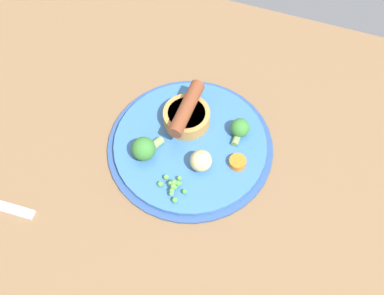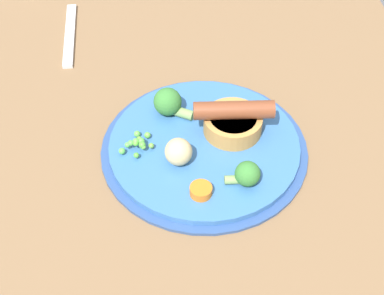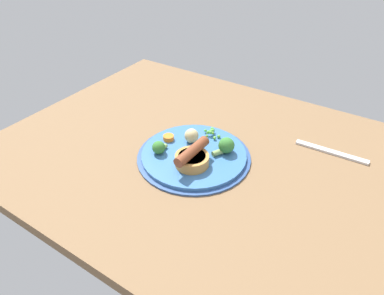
{
  "view_description": "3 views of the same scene",
  "coord_description": "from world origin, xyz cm",
  "views": [
    {
      "loc": [
        -18.74,
        41.29,
        81.37
      ],
      "look_at": [
        -3.97,
        -1.72,
        6.62
      ],
      "focal_mm": 50.0,
      "sensor_mm": 36.0,
      "label": 1
    },
    {
      "loc": [
        -52.76,
        1.88,
        57.1
      ],
      "look_at": [
        -4.87,
        -1.85,
        5.63
      ],
      "focal_mm": 50.0,
      "sensor_mm": 36.0,
      "label": 2
    },
    {
      "loc": [
        33.42,
        -60.87,
        55.43
      ],
      "look_at": [
        -2.58,
        -5.19,
        7.09
      ],
      "focal_mm": 32.0,
      "sensor_mm": 36.0,
      "label": 3
    }
  ],
  "objects": [
    {
      "name": "broccoli_floret_near",
      "position": [
        3.42,
        0.79,
        6.31
      ],
      "size": [
        4.46,
        5.79,
        4.02
      ],
      "rotation": [
        0.0,
        0.0,
        1.08
      ],
      "color": "#387A33",
      "rests_on": "dinner_plate"
    },
    {
      "name": "pea_pile",
      "position": [
        -3.17,
        5.29,
        5.36
      ],
      "size": [
        5.02,
        4.72,
        1.81
      ],
      "color": "#54AB45",
      "rests_on": "dinner_plate"
    },
    {
      "name": "sausage_pudding",
      "position": [
        -0.91,
        -7.78,
        6.44
      ],
      "size": [
        8.08,
        10.95,
        5.09
      ],
      "rotation": [
        0.0,
        0.0,
        4.67
      ],
      "color": "#BC8442",
      "rests_on": "dinner_plate"
    },
    {
      "name": "dining_table",
      "position": [
        0.0,
        0.0,
        1.5
      ],
      "size": [
        110.0,
        80.0,
        3.0
      ],
      "primitive_type": "cube",
      "color": "brown",
      "rests_on": "ground"
    },
    {
      "name": "potato_chunk_0",
      "position": [
        -6.08,
        -0.32,
        6.28
      ],
      "size": [
        4.9,
        4.92,
        3.75
      ],
      "primitive_type": "ellipsoid",
      "rotation": [
        0.0,
        0.0,
        2.63
      ],
      "color": "#CCB77F",
      "rests_on": "dinner_plate"
    },
    {
      "name": "broccoli_floret_far",
      "position": [
        -10.26,
        -8.27,
        5.97
      ],
      "size": [
        3.28,
        4.5,
        3.28
      ],
      "rotation": [
        0.0,
        0.0,
        4.69
      ],
      "color": "#387A33",
      "rests_on": "dinner_plate"
    },
    {
      "name": "carrot_slice_0",
      "position": [
        -11.68,
        -2.43,
        5.01
      ],
      "size": [
        3.42,
        3.42,
        1.23
      ],
      "primitive_type": "cylinder",
      "rotation": [
        0.0,
        0.0,
        1.33
      ],
      "color": "orange",
      "rests_on": "dinner_plate"
    },
    {
      "name": "fork",
      "position": [
        25.42,
        16.86,
        3.3
      ],
      "size": [
        18.05,
        2.24,
        0.6
      ],
      "primitive_type": "cube",
      "rotation": [
        0.0,
        0.0,
        0.04
      ],
      "color": "silver",
      "rests_on": "dining_table"
    },
    {
      "name": "dinner_plate",
      "position": [
        -2.99,
        -3.68,
        3.57
      ],
      "size": [
        28.34,
        28.34,
        1.4
      ],
      "color": "#2D4C84",
      "rests_on": "dining_table"
    }
  ]
}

